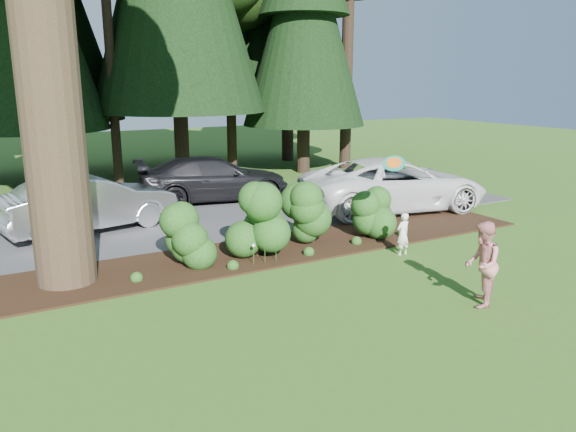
# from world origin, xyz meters

# --- Properties ---
(ground) EXTENTS (80.00, 80.00, 0.00)m
(ground) POSITION_xyz_m (0.00, 0.00, 0.00)
(ground) COLOR #385919
(ground) RESTS_ON ground
(mulch_bed) EXTENTS (16.00, 2.50, 0.05)m
(mulch_bed) POSITION_xyz_m (0.00, 3.25, 0.03)
(mulch_bed) COLOR black
(mulch_bed) RESTS_ON ground
(driveway) EXTENTS (22.00, 6.00, 0.03)m
(driveway) POSITION_xyz_m (0.00, 7.50, 0.01)
(driveway) COLOR #38383A
(driveway) RESTS_ON ground
(shrub_row) EXTENTS (6.53, 1.60, 1.61)m
(shrub_row) POSITION_xyz_m (0.77, 3.14, 0.81)
(shrub_row) COLOR #174A16
(shrub_row) RESTS_ON ground
(lily_cluster) EXTENTS (0.69, 0.09, 0.57)m
(lily_cluster) POSITION_xyz_m (-0.30, 2.40, 0.50)
(lily_cluster) COLOR #174A16
(lily_cluster) RESTS_ON ground
(car_silver_wagon) EXTENTS (5.19, 2.67, 1.63)m
(car_silver_wagon) POSITION_xyz_m (-3.31, 7.57, 0.84)
(car_silver_wagon) COLOR silver
(car_silver_wagon) RESTS_ON driveway
(car_white_suv) EXTENTS (6.66, 3.96, 1.73)m
(car_white_suv) POSITION_xyz_m (6.05, 5.32, 0.90)
(car_white_suv) COLOR silver
(car_white_suv) RESTS_ON driveway
(car_dark_suv) EXTENTS (5.74, 3.08, 1.58)m
(car_dark_suv) POSITION_xyz_m (1.37, 9.70, 0.82)
(car_dark_suv) COLOR black
(car_dark_suv) RESTS_ON driveway
(child) EXTENTS (0.42, 0.31, 1.08)m
(child) POSITION_xyz_m (3.07, 1.39, 0.54)
(child) COLOR white
(child) RESTS_ON ground
(adult) EXTENTS (1.03, 1.02, 1.68)m
(adult) POSITION_xyz_m (2.24, -1.85, 0.84)
(adult) COLOR red
(adult) RESTS_ON ground
(frisbee) EXTENTS (0.56, 0.48, 0.45)m
(frisbee) POSITION_xyz_m (2.54, 1.24, 2.38)
(frisbee) COLOR #18846E
(frisbee) RESTS_ON ground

